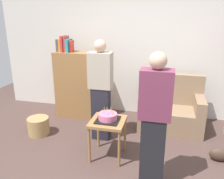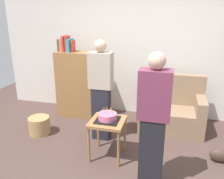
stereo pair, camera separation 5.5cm
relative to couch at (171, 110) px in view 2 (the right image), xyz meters
The scene contains 10 objects.
ground_plane 1.62m from the couch, 113.03° to the right, with size 8.00×8.00×0.00m, color #4C3833.
wall_back 1.33m from the couch, 136.13° to the left, with size 6.00×0.10×2.70m, color silver.
couch is the anchor object (origin of this frame).
bookshelf 1.87m from the couch, behind, with size 0.80×0.36×1.60m.
side_table 1.46m from the couch, 126.81° to the right, with size 0.48×0.48×0.58m.
birthday_cake 1.48m from the couch, 126.82° to the right, with size 0.32×0.32×0.17m.
person_blowing_candles 1.38m from the couch, 149.36° to the right, with size 0.36×0.22×1.63m.
person_holding_cake 1.67m from the couch, 97.48° to the right, with size 0.36×0.22×1.63m.
wicker_basket 2.35m from the couch, 159.87° to the right, with size 0.36×0.36×0.30m, color #A88451.
handbag 1.16m from the couch, 52.15° to the right, with size 0.28×0.14×0.20m, color #473328.
Camera 2 is at (0.57, -2.57, 2.01)m, focal length 37.57 mm.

